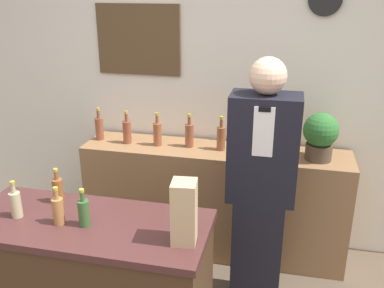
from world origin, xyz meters
name	(u,v)px	position (x,y,z in m)	size (l,w,h in m)	color
back_wall	(207,84)	(0.00, 2.00, 1.35)	(5.20, 0.09, 2.70)	silver
back_shelf	(214,201)	(0.11, 1.72, 0.45)	(2.09, 0.43, 0.90)	#8E6642
shopkeeper	(261,190)	(0.51, 1.19, 0.86)	(0.43, 0.27, 1.72)	black
potted_plant	(320,135)	(0.89, 1.69, 1.09)	(0.25, 0.25, 0.35)	#4C3D2D
paper_bag	(184,212)	(0.19, 0.41, 1.08)	(0.13, 0.14, 0.32)	tan
counter_bottle_1	(16,204)	(-0.75, 0.44, 1.00)	(0.06, 0.06, 0.21)	tan
counter_bottle_2	(58,190)	(-0.61, 0.64, 1.00)	(0.06, 0.06, 0.21)	brown
counter_bottle_3	(58,210)	(-0.49, 0.43, 1.00)	(0.06, 0.06, 0.21)	#A76F3D
counter_bottle_4	(84,212)	(-0.35, 0.44, 1.00)	(0.06, 0.06, 0.21)	#355A2C
shelf_bottle_0	(99,128)	(-0.85, 1.74, 1.00)	(0.07, 0.07, 0.27)	brown
shelf_bottle_1	(127,131)	(-0.60, 1.70, 1.00)	(0.07, 0.07, 0.27)	brown
shelf_bottle_2	(157,133)	(-0.34, 1.71, 1.00)	(0.07, 0.07, 0.27)	brown
shelf_bottle_3	(189,135)	(-0.09, 1.74, 1.00)	(0.07, 0.07, 0.27)	brown
shelf_bottle_4	(221,137)	(0.16, 1.73, 1.00)	(0.07, 0.07, 0.27)	brown
shelf_bottle_5	(254,140)	(0.42, 1.73, 1.00)	(0.07, 0.07, 0.27)	brown
shelf_bottle_6	(288,142)	(0.67, 1.74, 1.00)	(0.07, 0.07, 0.27)	brown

